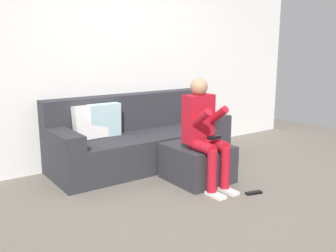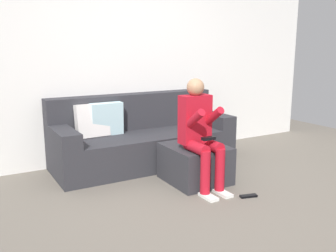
% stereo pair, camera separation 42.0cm
% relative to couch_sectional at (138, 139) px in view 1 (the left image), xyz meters
% --- Properties ---
extents(ground_plane, '(7.79, 7.79, 0.00)m').
position_rel_couch_sectional_xyz_m(ground_plane, '(0.07, -1.62, -0.32)').
color(ground_plane, '#6B6359').
extents(wall_back, '(5.99, 0.10, 2.67)m').
position_rel_couch_sectional_xyz_m(wall_back, '(0.07, 0.41, 1.01)').
color(wall_back, white).
rests_on(wall_back, ground_plane).
extents(couch_sectional, '(2.23, 0.85, 0.86)m').
position_rel_couch_sectional_xyz_m(couch_sectional, '(0.00, 0.00, 0.00)').
color(couch_sectional, '#2D2D33').
rests_on(couch_sectional, ground_plane).
extents(ottoman, '(0.60, 0.66, 0.40)m').
position_rel_couch_sectional_xyz_m(ottoman, '(0.24, -0.88, -0.12)').
color(ottoman, '#2D2D33').
rests_on(ottoman, ground_plane).
extents(person_seated, '(0.32, 0.59, 1.14)m').
position_rel_couch_sectional_xyz_m(person_seated, '(0.17, -1.06, 0.30)').
color(person_seated, red).
rests_on(person_seated, ground_plane).
extents(remote_near_ottoman, '(0.18, 0.10, 0.02)m').
position_rel_couch_sectional_xyz_m(remote_near_ottoman, '(0.44, -1.52, -0.31)').
color(remote_near_ottoman, black).
rests_on(remote_near_ottoman, ground_plane).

